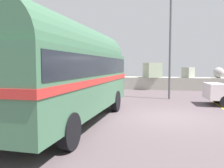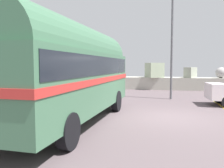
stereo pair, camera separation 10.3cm
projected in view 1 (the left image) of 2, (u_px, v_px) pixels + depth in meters
name	position (u px, v px, depth m)	size (l,w,h in m)	color
ground	(169.00, 118.00, 9.67)	(32.00, 26.00, 0.02)	#594C50
breakwater	(168.00, 82.00, 21.03)	(31.36, 2.31, 2.40)	#B1AEA0
vintage_coach	(70.00, 68.00, 8.57)	(2.72, 8.66, 3.70)	black
lamp_post	(169.00, 39.00, 14.75)	(1.08, 0.31, 6.84)	#5B5B60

